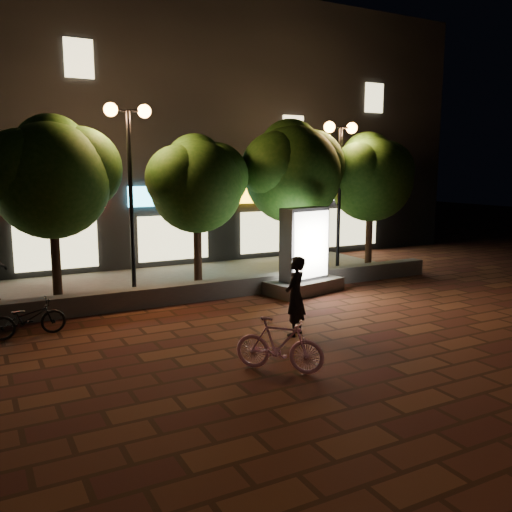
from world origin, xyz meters
TOP-DOWN VIEW (x-y plane):
  - ground at (0.00, 0.00)m, footprint 80.00×80.00m
  - retaining_wall at (0.00, 4.00)m, footprint 16.00×0.45m
  - sidewalk at (0.00, 6.50)m, footprint 16.00×5.00m
  - building_block at (-0.01, 12.99)m, footprint 28.00×8.12m
  - tree_left at (-3.45, 5.46)m, footprint 3.60×3.00m
  - tree_mid at (0.55, 5.46)m, footprint 3.24×2.70m
  - tree_right at (3.86, 5.46)m, footprint 3.72×3.10m
  - tree_far_right at (7.05, 5.46)m, footprint 3.48×2.90m
  - street_lamp_left at (-1.50, 5.20)m, footprint 1.26×0.36m
  - street_lamp_right at (5.50, 5.20)m, footprint 1.26×0.36m
  - ad_kiosk at (3.00, 3.45)m, footprint 2.47×1.62m
  - scooter_pink at (-0.75, -1.52)m, footprint 1.44×1.48m
  - rider at (0.61, 0.12)m, footprint 0.75×0.70m
  - scooter_parked at (-4.48, 2.70)m, footprint 1.57×0.64m

SIDE VIEW (x-z plane):
  - ground at x=0.00m, z-range 0.00..0.00m
  - sidewalk at x=0.00m, z-range 0.00..0.08m
  - retaining_wall at x=0.00m, z-range 0.00..0.50m
  - scooter_parked at x=-4.48m, z-range 0.00..0.81m
  - scooter_pink at x=-0.75m, z-range 0.00..0.97m
  - rider at x=0.61m, z-range 0.00..1.72m
  - ad_kiosk at x=3.00m, z-range -0.24..2.22m
  - tree_mid at x=0.55m, z-range 0.97..5.47m
  - tree_far_right at x=7.05m, z-range 0.99..5.75m
  - tree_left at x=-3.45m, z-range 1.00..5.89m
  - tree_right at x=3.86m, z-range 1.03..6.10m
  - street_lamp_right at x=5.50m, z-range 1.40..6.38m
  - street_lamp_left at x=-1.50m, z-range 1.44..6.62m
  - building_block at x=-0.01m, z-range -0.65..10.65m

